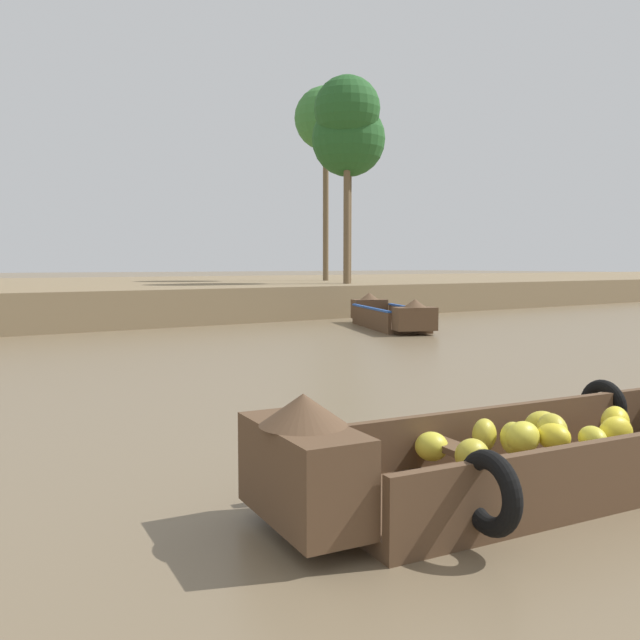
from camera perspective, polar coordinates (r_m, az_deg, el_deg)
The scene contains 6 objects.
ground_plane at distance 9.35m, azimuth -8.29°, elevation -5.98°, with size 300.00×300.00×0.00m, color #726047.
banana_boat at distance 5.67m, azimuth 19.37°, elevation -9.99°, with size 5.01×1.75×0.92m.
fishing_skiff_distant at distance 18.50m, azimuth 5.89°, elevation 0.29°, with size 2.55×4.43×0.89m.
palm_tree_near at distance 25.26m, azimuth 2.41°, elevation 14.85°, with size 2.65×2.65×6.51m.
palm_tree_mid at distance 29.82m, azimuth 0.49°, elevation 16.48°, with size 2.66×2.66×8.18m.
palm_tree_far at distance 24.95m, azimuth 2.30°, elevation 17.11°, with size 2.34×2.34×7.31m.
Camera 1 is at (-4.02, 1.73, 1.72)m, focal length 38.03 mm.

